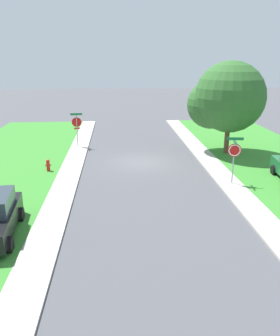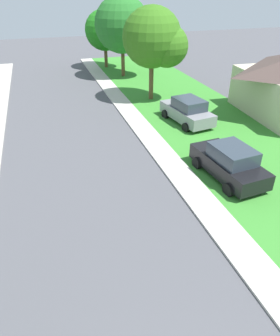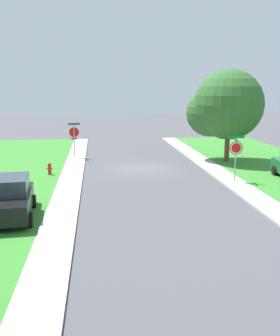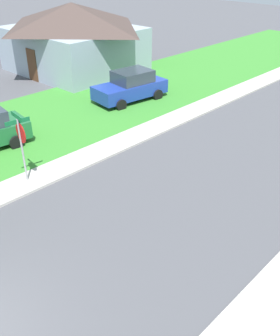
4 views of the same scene
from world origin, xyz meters
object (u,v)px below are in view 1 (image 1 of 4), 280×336
Objects in this scene: stop_sign_far_corner at (234,153)px; fire_hydrant at (48,165)px; stop_sign_near_corner at (77,124)px; tree_sidewalk_mid at (225,99)px.

stop_sign_far_corner is 11.40m from fire_hydrant.
tree_sidewalk_mid is at bearing 166.76° from stop_sign_near_corner.
stop_sign_near_corner is at bearing -44.33° from stop_sign_far_corner.
stop_sign_near_corner is 11.55m from tree_sidewalk_mid.
stop_sign_near_corner reaches higher than fire_hydrant.
stop_sign_near_corner is 1.00× the size of stop_sign_far_corner.
stop_sign_near_corner and stop_sign_far_corner have the same top height.
tree_sidewalk_mid is at bearing -163.24° from fire_hydrant.
stop_sign_far_corner is at bearing 164.02° from fire_hydrant.
tree_sidewalk_mid is 8.18× the size of fire_hydrant.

